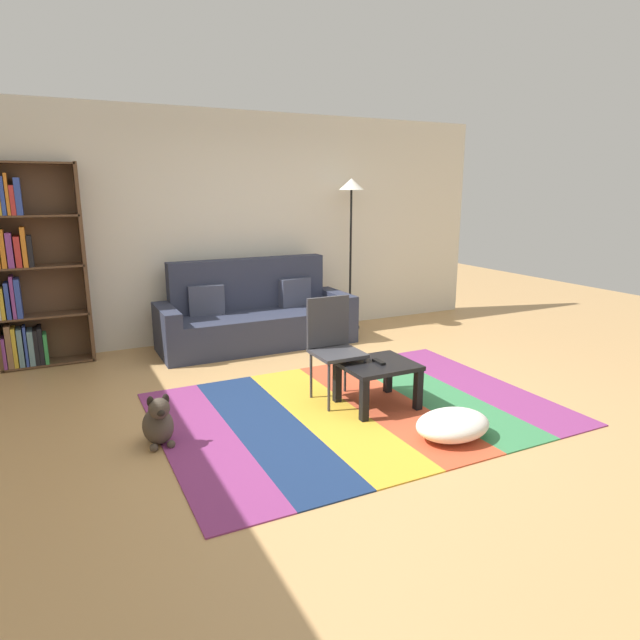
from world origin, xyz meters
name	(u,v)px	position (x,y,z in m)	size (l,w,h in m)	color
ground_plane	(337,402)	(0.00, 0.00, 0.00)	(14.00, 14.00, 0.00)	tan
back_wall	(239,227)	(0.00, 2.55, 1.35)	(6.80, 0.10, 2.70)	silver
rug	(356,409)	(0.06, -0.23, 0.01)	(3.19, 2.33, 0.01)	#843370
couch	(256,317)	(-0.01, 2.02, 0.34)	(2.26, 0.80, 1.00)	#2D3347
bookshelf	(26,272)	(-2.34, 2.31, 0.98)	(0.90, 0.28, 2.07)	brown
coffee_table	(377,371)	(0.25, -0.23, 0.31)	(0.60, 0.53, 0.38)	black
pouf	(453,425)	(0.41, -1.02, 0.12)	(0.58, 0.43, 0.21)	white
dog	(158,423)	(-1.54, -0.13, 0.16)	(0.22, 0.35, 0.40)	#473D33
standing_lamp	(351,204)	(1.37, 2.21, 1.61)	(0.32, 0.32, 1.93)	black
tv_remote	(379,362)	(0.26, -0.24, 0.40)	(0.04, 0.15, 0.02)	black
folding_chair	(333,340)	(0.00, 0.09, 0.53)	(0.40, 0.40, 0.90)	#38383D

